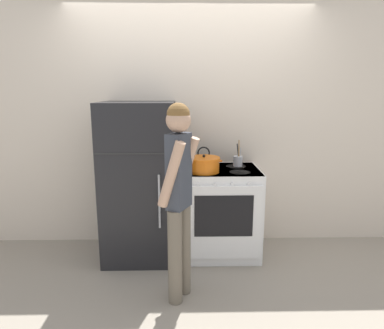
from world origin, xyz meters
The scene contains 8 objects.
ground_plane centered at (0.00, 0.00, 0.00)m, with size 14.00×14.00×0.00m, color gray.
wall_back centered at (0.00, 0.03, 1.27)m, with size 10.00×0.06×2.55m.
refrigerator centered at (-0.50, -0.35, 0.78)m, with size 0.70×0.72×1.55m.
stove_range centered at (0.30, -0.34, 0.45)m, with size 0.77×0.68×0.89m.
dutch_oven_pot centered at (0.13, -0.44, 0.96)m, with size 0.35×0.31×0.17m.
tea_kettle centered at (0.14, -0.19, 0.95)m, with size 0.21×0.17×0.21m.
utensil_jar centered at (0.49, -0.18, 0.95)m, with size 0.10×0.10×0.27m.
person centered at (-0.10, -1.11, 0.89)m, with size 0.35×0.38×1.57m.
Camera 1 is at (-0.06, -3.63, 1.65)m, focal length 32.00 mm.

